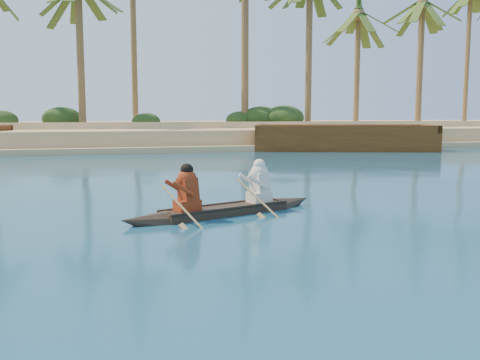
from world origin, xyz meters
name	(u,v)px	position (x,y,z in m)	size (l,w,h in m)	color
sandy_embankment	(194,131)	(0.00, 46.89, 0.53)	(150.00, 51.00, 1.50)	tan
palm_grove	(220,46)	(0.00, 35.00, 8.00)	(110.00, 14.00, 16.00)	#354A1A
shrub_cluster	(231,128)	(0.00, 31.50, 1.20)	(100.00, 6.00, 2.40)	#233E16
canoe	(225,203)	(-8.00, 2.31, 0.27)	(5.08, 2.38, 1.42)	#33271C
barge_mid	(343,140)	(4.96, 22.00, 0.67)	(12.04, 7.18, 1.90)	brown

